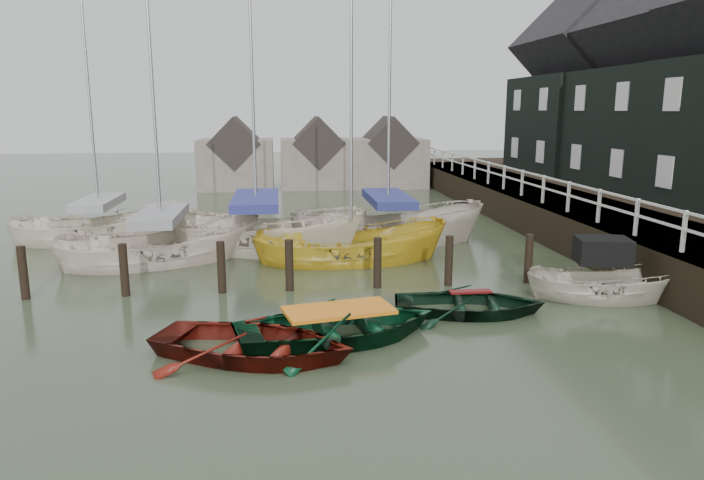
{
  "coord_description": "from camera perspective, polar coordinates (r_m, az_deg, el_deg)",
  "views": [
    {
      "loc": [
        -1.43,
        -13.43,
        4.81
      ],
      "look_at": [
        0.47,
        2.78,
        1.4
      ],
      "focal_mm": 32.0,
      "sensor_mm": 36.0,
      "label": 1
    }
  ],
  "objects": [
    {
      "name": "motorboat",
      "position": [
        17.46,
        21.82,
        -4.68
      ],
      "size": [
        4.12,
        2.26,
        2.33
      ],
      "rotation": [
        0.0,
        0.0,
        1.36
      ],
      "color": "beige",
      "rests_on": "ground"
    },
    {
      "name": "far_sheds",
      "position": [
        39.61,
        -3.43,
        7.51
      ],
      "size": [
        14.0,
        4.08,
        4.39
      ],
      "color": "#665B51",
      "rests_on": "ground"
    },
    {
      "name": "sailboat_a",
      "position": [
        21.05,
        -16.78,
        -1.75
      ],
      "size": [
        6.93,
        4.68,
        10.32
      ],
      "rotation": [
        0.0,
        0.0,
        1.95
      ],
      "color": "beige",
      "rests_on": "ground"
    },
    {
      "name": "sailboat_b",
      "position": [
        22.1,
        -8.59,
        -0.75
      ],
      "size": [
        8.18,
        5.65,
        12.87
      ],
      "rotation": [
        0.0,
        0.0,
        1.17
      ],
      "color": "silver",
      "rests_on": "ground"
    },
    {
      "name": "sailboat_c",
      "position": [
        20.28,
        -0.07,
        -1.88
      ],
      "size": [
        6.37,
        2.6,
        11.48
      ],
      "rotation": [
        0.0,
        0.0,
        1.61
      ],
      "color": "gold",
      "rests_on": "ground"
    },
    {
      "name": "sailboat_e",
      "position": [
        25.28,
        -21.85,
        0.11
      ],
      "size": [
        6.56,
        3.89,
        9.8
      ],
      "rotation": [
        0.0,
        0.0,
        1.84
      ],
      "color": "beige",
      "rests_on": "ground"
    },
    {
      "name": "rowboat_red",
      "position": [
        12.78,
        -8.9,
        -10.47
      ],
      "size": [
        4.87,
        4.2,
        0.85
      ],
      "primitive_type": "imported",
      "rotation": [
        0.0,
        0.0,
        1.2
      ],
      "color": "#5D150D",
      "rests_on": "ground"
    },
    {
      "name": "pier",
      "position": [
        26.17,
        18.05,
        2.2
      ],
      "size": [
        3.04,
        32.0,
        2.7
      ],
      "color": "black",
      "rests_on": "ground"
    },
    {
      "name": "land_strip",
      "position": [
        29.02,
        27.93,
        0.87
      ],
      "size": [
        14.0,
        38.0,
        1.5
      ],
      "primitive_type": "cube",
      "color": "black",
      "rests_on": "ground"
    },
    {
      "name": "rowboat_dkgreen",
      "position": [
        15.44,
        10.64,
        -6.56
      ],
      "size": [
        3.98,
        3.15,
        0.74
      ],
      "primitive_type": "imported",
      "rotation": [
        0.0,
        0.0,
        1.4
      ],
      "color": "black",
      "rests_on": "ground"
    },
    {
      "name": "ground",
      "position": [
        14.34,
        -0.58,
        -7.8
      ],
      "size": [
        120.0,
        120.0,
        0.0
      ],
      "primitive_type": "plane",
      "color": "#323C26",
      "rests_on": "ground"
    },
    {
      "name": "rowboat_green",
      "position": [
        13.52,
        -1.2,
        -9.04
      ],
      "size": [
        4.94,
        3.98,
        0.91
      ],
      "primitive_type": "imported",
      "rotation": [
        0.0,
        0.0,
        1.78
      ],
      "color": "#08311A",
      "rests_on": "ground"
    },
    {
      "name": "sailboat_d",
      "position": [
        23.12,
        3.27,
        -0.07
      ],
      "size": [
        7.15,
        2.79,
        12.52
      ],
      "rotation": [
        0.0,
        0.0,
        1.55
      ],
      "color": "beige",
      "rests_on": "ground"
    },
    {
      "name": "mooring_pilings",
      "position": [
        16.99,
        -5.41,
        -2.95
      ],
      "size": [
        13.72,
        0.22,
        1.8
      ],
      "color": "black",
      "rests_on": "ground"
    }
  ]
}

